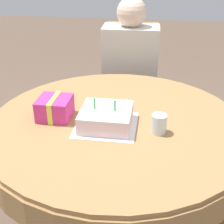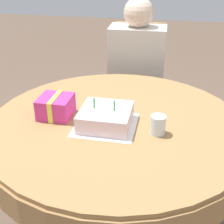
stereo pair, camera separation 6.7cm
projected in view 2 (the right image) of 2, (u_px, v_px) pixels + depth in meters
The scene contains 7 objects.
dining_table at pixel (117, 134), 1.53m from camera, with size 1.24×1.24×0.70m.
chair at pixel (137, 83), 2.44m from camera, with size 0.43×0.43×0.94m.
person at pixel (136, 63), 2.26m from camera, with size 0.40×0.34×1.14m.
napkin at pixel (106, 125), 1.44m from camera, with size 0.28×0.28×0.00m.
birthday_cake at pixel (106, 117), 1.43m from camera, with size 0.23×0.23×0.13m.
drinking_glass at pixel (158, 125), 1.36m from camera, with size 0.07×0.07×0.09m.
gift_box at pixel (56, 107), 1.50m from camera, with size 0.15×0.16×0.11m.
Camera 2 is at (0.23, -1.28, 1.43)m, focal length 50.00 mm.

